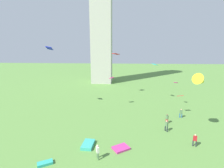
{
  "coord_description": "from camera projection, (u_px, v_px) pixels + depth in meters",
  "views": [
    {
      "loc": [
        0.8,
        -9.88,
        11.93
      ],
      "look_at": [
        -0.91,
        15.57,
        6.44
      ],
      "focal_mm": 27.16,
      "sensor_mm": 36.0,
      "label": 1
    }
  ],
  "objects": [
    {
      "name": "person_1",
      "position": [
        98.0,
        151.0,
        18.33
      ],
      "size": [
        0.42,
        0.51,
        1.71
      ],
      "rotation": [
        0.0,
        0.0,
        2.02
      ],
      "color": "#51754C",
      "rests_on": "ground_plane"
    },
    {
      "name": "kite_bundle_2",
      "position": [
        45.0,
        163.0,
        17.63
      ],
      "size": [
        1.69,
        1.37,
        0.28
      ],
      "primitive_type": "cube",
      "rotation": [
        0.0,
        0.0,
        0.51
      ],
      "color": "teal",
      "rests_on": "ground_plane"
    },
    {
      "name": "kite_flying_1",
      "position": [
        49.0,
        48.0,
        31.11
      ],
      "size": [
        1.35,
        1.62,
        0.76
      ],
      "rotation": [
        0.0,
        0.0,
        1.77
      ],
      "color": "#0C15D5"
    },
    {
      "name": "kite_flying_3",
      "position": [
        111.0,
        78.0,
        33.18
      ],
      "size": [
        1.06,
        0.89,
        0.32
      ],
      "rotation": [
        0.0,
        0.0,
        0.31
      ],
      "color": "#B81463"
    },
    {
      "name": "kite_flying_0",
      "position": [
        201.0,
        81.0,
        22.85
      ],
      "size": [
        2.93,
        2.86,
        2.22
      ],
      "rotation": [
        0.0,
        0.0,
        2.31
      ],
      "color": "gold"
    },
    {
      "name": "person_4",
      "position": [
        167.0,
        118.0,
        27.09
      ],
      "size": [
        0.41,
        0.47,
        1.55
      ],
      "rotation": [
        0.0,
        0.0,
        5.27
      ],
      "color": "red",
      "rests_on": "ground_plane"
    },
    {
      "name": "person_0",
      "position": [
        195.0,
        140.0,
        20.72
      ],
      "size": [
        0.49,
        0.34,
        1.62
      ],
      "rotation": [
        0.0,
        0.0,
        6.04
      ],
      "color": "#2D3338",
      "rests_on": "ground_plane"
    },
    {
      "name": "person_3",
      "position": [
        181.0,
        113.0,
        29.3
      ],
      "size": [
        0.49,
        0.29,
        1.59
      ],
      "rotation": [
        0.0,
        0.0,
        6.16
      ],
      "color": "#235693",
      "rests_on": "ground_plane"
    },
    {
      "name": "kite_bundle_0",
      "position": [
        88.0,
        145.0,
        20.94
      ],
      "size": [
        1.46,
        2.22,
        0.39
      ],
      "primitive_type": "cube",
      "rotation": [
        0.0,
        0.0,
        1.51
      ],
      "color": "teal",
      "rests_on": "ground_plane"
    },
    {
      "name": "kite_flying_4",
      "position": [
        116.0,
        54.0,
        40.52
      ],
      "size": [
        1.97,
        1.91,
        0.46
      ],
      "rotation": [
        0.0,
        0.0,
        3.86
      ],
      "color": "red"
    },
    {
      "name": "kite_flying_6",
      "position": [
        180.0,
        96.0,
        30.22
      ],
      "size": [
        1.03,
        0.76,
        0.34
      ],
      "rotation": [
        0.0,
        0.0,
        3.24
      ],
      "color": "red"
    },
    {
      "name": "kite_bundle_1",
      "position": [
        121.0,
        148.0,
        20.33
      ],
      "size": [
        2.34,
        2.2,
        0.24
      ],
      "primitive_type": "cube",
      "rotation": [
        0.0,
        0.0,
        0.58
      ],
      "color": "#BE3386",
      "rests_on": "ground_plane"
    },
    {
      "name": "monument_obelisk",
      "position": [
        101.0,
        0.0,
        54.26
      ],
      "size": [
        6.68,
        6.68,
        53.55
      ],
      "color": "#B7B2A8",
      "rests_on": "ground_plane"
    },
    {
      "name": "kite_flying_2",
      "position": [
        155.0,
        64.0,
        36.52
      ],
      "size": [
        1.34,
        1.4,
        0.38
      ],
      "rotation": [
        0.0,
        0.0,
        5.41
      ],
      "color": "#18B3AD"
    },
    {
      "name": "person_2",
      "position": [
        166.0,
        125.0,
        24.48
      ],
      "size": [
        0.45,
        0.5,
        1.68
      ],
      "rotation": [
        0.0,
        0.0,
        2.16
      ],
      "color": "#1E2333",
      "rests_on": "ground_plane"
    },
    {
      "name": "kite_flying_5",
      "position": [
        176.0,
        83.0,
        33.94
      ],
      "size": [
        1.04,
        1.07,
        0.4
      ],
      "rotation": [
        0.0,
        0.0,
        0.93
      ],
      "color": "#CC2082"
    }
  ]
}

